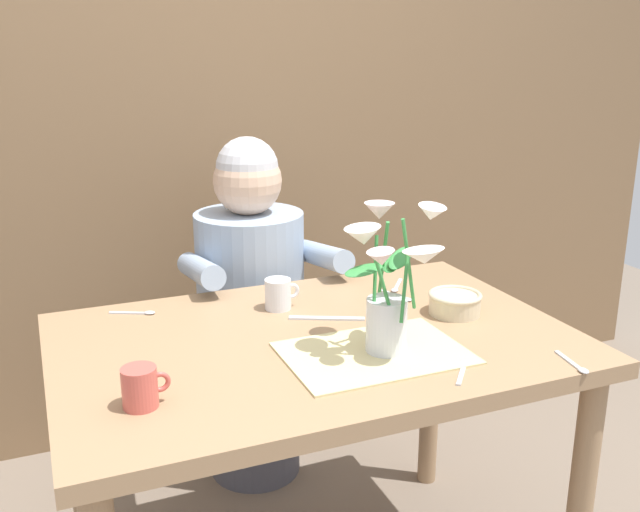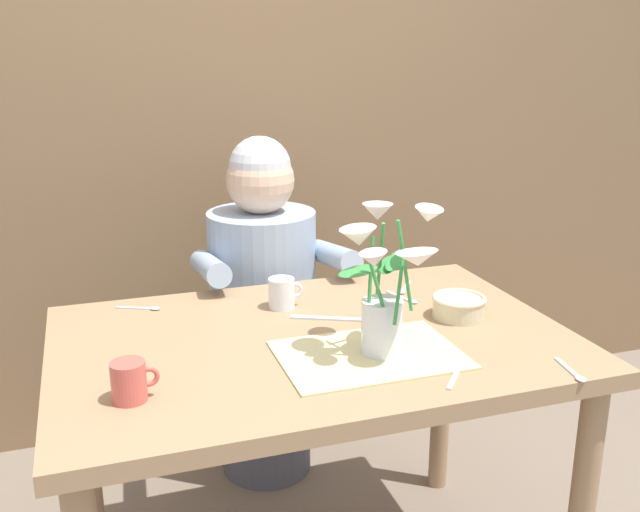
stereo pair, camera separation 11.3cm
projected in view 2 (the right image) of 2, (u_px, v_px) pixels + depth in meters
wood_panel_backdrop at (220, 88)px, 2.48m from camera, size 4.00×0.10×2.50m
dining_table at (313, 373)px, 1.71m from camera, size 1.20×0.80×0.74m
seated_person at (264, 314)px, 2.30m from camera, size 0.45×0.47×1.14m
striped_placemat at (370, 355)px, 1.57m from camera, size 0.40×0.28×0.00m
flower_vase at (385, 285)px, 1.53m from camera, size 0.24×0.27×0.33m
ceramic_bowl at (459, 306)px, 1.79m from camera, size 0.14×0.14×0.06m
dinner_knife at (328, 318)px, 1.78m from camera, size 0.18×0.10×0.00m
coffee_cup at (130, 381)px, 1.37m from camera, size 0.09×0.07×0.08m
ceramic_mug at (282, 293)px, 1.85m from camera, size 0.09×0.07×0.08m
spoon_0 at (574, 374)px, 1.48m from camera, size 0.03×0.12×0.01m
spoon_1 at (406, 299)px, 1.91m from camera, size 0.05×0.12×0.01m
spoon_2 at (404, 289)px, 1.99m from camera, size 0.08×0.10×0.01m
spoon_3 at (457, 373)px, 1.49m from camera, size 0.09×0.10×0.01m
spoon_4 at (145, 308)px, 1.85m from camera, size 0.11×0.06×0.01m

